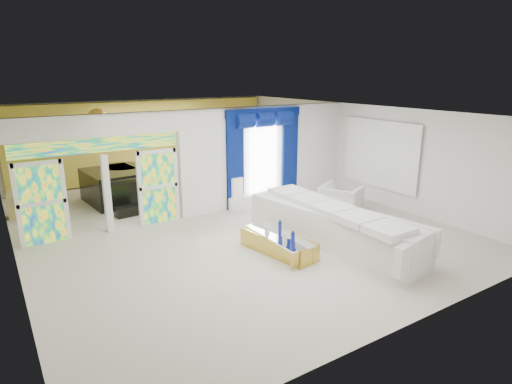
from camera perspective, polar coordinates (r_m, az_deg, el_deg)
floor at (r=11.79m, az=-4.39°, el=-4.05°), size 12.00×12.00×0.00m
dividing_wall at (r=13.31m, az=1.59°, el=4.96°), size 5.70×0.18×3.00m
dividing_header at (r=11.13m, az=-20.40°, el=8.29°), size 4.30×0.18×0.55m
stained_panel_left at (r=11.24m, az=-26.64°, el=-1.34°), size 0.95×0.04×2.00m
stained_panel_right at (r=11.83m, az=-12.90°, el=0.73°), size 0.95×0.04×2.00m
stained_transom at (r=11.19m, az=-20.17°, el=5.89°), size 4.00×0.05×0.35m
window_pane at (r=13.10m, az=0.93°, el=4.57°), size 1.00×0.02×2.30m
blue_drape_left at (r=12.57m, az=-2.80°, el=3.85°), size 0.55×0.10×2.80m
blue_drape_right at (r=13.65m, az=4.51°, el=4.76°), size 0.55×0.10×2.80m
blue_pelmet at (r=12.88m, az=1.03°, el=10.54°), size 2.60×0.12×0.25m
wall_mirror at (r=13.66m, az=16.19°, el=4.83°), size 0.04×2.70×1.90m
gold_curtains at (r=16.73m, az=-14.24°, el=6.68°), size 9.70×0.12×2.90m
white_sofa at (r=10.28m, az=10.14°, el=-4.69°), size 1.79×4.65×0.87m
coffee_table at (r=9.77m, az=2.99°, el=-6.96°), size 0.96×1.97×0.42m
console_table at (r=12.95m, az=-1.35°, el=-1.28°), size 1.20×0.49×0.39m
table_lamp at (r=12.67m, az=-2.52°, el=0.61°), size 0.36×0.36×0.58m
armchair at (r=12.93m, az=11.26°, el=-0.81°), size 1.38×1.45×0.74m
grand_piano at (r=14.20m, az=-18.41°, el=0.72°), size 1.71×2.14×1.01m
piano_bench at (r=12.80m, az=-16.43°, el=-2.41°), size 0.86×0.40×0.28m
tv_console at (r=13.78m, az=-29.01°, el=-1.48°), size 0.61×0.57×0.74m
chandelier at (r=13.59m, az=-20.39°, el=9.13°), size 0.60×0.60×0.60m
decanters at (r=9.55m, az=3.36°, el=-5.49°), size 0.25×0.99×0.28m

